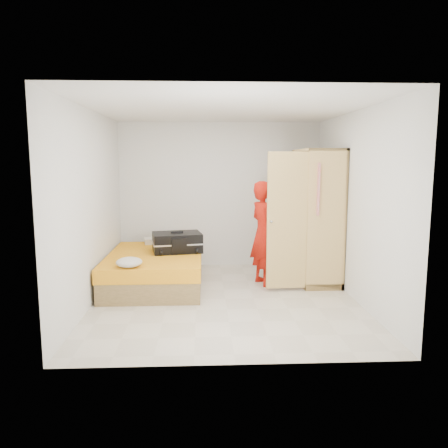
{
  "coord_description": "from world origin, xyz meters",
  "views": [
    {
      "loc": [
        -0.3,
        -5.9,
        1.93
      ],
      "look_at": [
        0.0,
        0.42,
        1.0
      ],
      "focal_mm": 35.0,
      "sensor_mm": 36.0,
      "label": 1
    }
  ],
  "objects_px": {
    "bed": "(155,269)",
    "round_cushion": "(129,262)",
    "wardrobe": "(314,220)",
    "person": "(264,233)",
    "suitcase": "(177,242)"
  },
  "relations": [
    {
      "from": "round_cushion",
      "to": "bed",
      "type": "bearing_deg",
      "value": 73.32
    },
    {
      "from": "wardrobe",
      "to": "round_cushion",
      "type": "xyz_separation_m",
      "value": [
        -2.75,
        -0.97,
        -0.43
      ]
    },
    {
      "from": "round_cushion",
      "to": "person",
      "type": "bearing_deg",
      "value": 23.44
    },
    {
      "from": "bed",
      "to": "suitcase",
      "type": "bearing_deg",
      "value": 23.44
    },
    {
      "from": "bed",
      "to": "person",
      "type": "xyz_separation_m",
      "value": [
        1.68,
        -0.01,
        0.56
      ]
    },
    {
      "from": "person",
      "to": "round_cushion",
      "type": "bearing_deg",
      "value": 92.45
    },
    {
      "from": "suitcase",
      "to": "round_cushion",
      "type": "xyz_separation_m",
      "value": [
        -0.59,
        -0.99,
        -0.08
      ]
    },
    {
      "from": "bed",
      "to": "suitcase",
      "type": "distance_m",
      "value": 0.54
    },
    {
      "from": "wardrobe",
      "to": "person",
      "type": "relative_size",
      "value": 1.3
    },
    {
      "from": "person",
      "to": "round_cushion",
      "type": "xyz_separation_m",
      "value": [
        -1.93,
        -0.84,
        -0.24
      ]
    },
    {
      "from": "bed",
      "to": "wardrobe",
      "type": "distance_m",
      "value": 2.61
    },
    {
      "from": "bed",
      "to": "round_cushion",
      "type": "xyz_separation_m",
      "value": [
        -0.25,
        -0.85,
        0.32
      ]
    },
    {
      "from": "bed",
      "to": "round_cushion",
      "type": "bearing_deg",
      "value": -106.68
    },
    {
      "from": "suitcase",
      "to": "round_cushion",
      "type": "height_order",
      "value": "suitcase"
    },
    {
      "from": "bed",
      "to": "round_cushion",
      "type": "relative_size",
      "value": 5.75
    }
  ]
}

